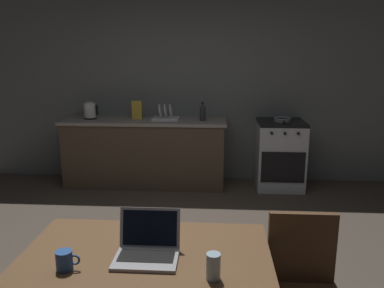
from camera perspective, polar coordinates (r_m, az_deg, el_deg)
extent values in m
plane|color=#473D33|center=(3.27, -3.66, -19.16)|extent=(12.00, 12.00, 0.00)
cube|color=slate|center=(5.39, 2.94, 9.08)|extent=(6.40, 0.10, 2.73)
cube|color=#4C3D2D|center=(5.28, -6.84, -1.39)|extent=(2.10, 0.60, 0.85)
cube|color=gray|center=(5.19, -6.98, 3.38)|extent=(2.16, 0.64, 0.04)
cube|color=#B7BABF|center=(5.26, 12.70, -1.69)|extent=(0.60, 0.60, 0.85)
cube|color=black|center=(5.17, 12.95, 3.10)|extent=(0.60, 0.60, 0.04)
cube|color=black|center=(4.99, 13.19, -3.36)|extent=(0.54, 0.01, 0.39)
cylinder|color=black|center=(4.85, 11.61, 1.56)|extent=(0.04, 0.02, 0.04)
cylinder|color=black|center=(4.88, 13.47, 1.52)|extent=(0.04, 0.02, 0.04)
cylinder|color=black|center=(4.91, 15.31, 1.48)|extent=(0.04, 0.02, 0.04)
cube|color=brown|center=(2.09, -7.02, -16.77)|extent=(1.30, 0.89, 0.04)
cylinder|color=brown|center=(2.75, -18.05, -18.27)|extent=(0.05, 0.05, 0.69)
cylinder|color=brown|center=(2.59, 8.75, -19.86)|extent=(0.05, 0.05, 0.69)
cube|color=#4C331E|center=(2.36, 15.77, -14.38)|extent=(0.38, 0.04, 0.42)
cube|color=#99999E|center=(2.05, -6.77, -16.47)|extent=(0.32, 0.22, 0.02)
cube|color=black|center=(2.06, -6.70, -16.02)|extent=(0.28, 0.12, 0.00)
cube|color=#99999E|center=(2.12, -6.18, -12.05)|extent=(0.32, 0.06, 0.21)
cube|color=black|center=(2.11, -6.20, -12.14)|extent=(0.29, 0.05, 0.18)
cylinder|color=black|center=(5.37, -14.66, 3.70)|extent=(0.16, 0.16, 0.02)
cylinder|color=silver|center=(5.35, -14.73, 4.79)|extent=(0.16, 0.16, 0.19)
cylinder|color=silver|center=(5.34, -14.79, 5.88)|extent=(0.09, 0.09, 0.02)
cube|color=black|center=(5.32, -13.78, 4.91)|extent=(0.02, 0.02, 0.13)
cylinder|color=#2D2D33|center=(5.04, 1.56, 4.35)|extent=(0.08, 0.08, 0.16)
cone|color=#2D2D33|center=(5.02, 1.57, 5.62)|extent=(0.08, 0.08, 0.06)
cylinder|color=black|center=(5.02, 1.57, 6.07)|extent=(0.04, 0.04, 0.02)
cylinder|color=gray|center=(5.14, 13.08, 3.34)|extent=(0.20, 0.20, 0.01)
torus|color=gray|center=(5.14, 13.09, 3.68)|extent=(0.22, 0.22, 0.02)
cylinder|color=black|center=(4.96, 13.43, 3.12)|extent=(0.02, 0.18, 0.02)
cylinder|color=#264C8C|center=(2.05, -18.22, -15.89)|extent=(0.08, 0.08, 0.10)
torus|color=#264C8C|center=(2.03, -16.81, -15.94)|extent=(0.05, 0.01, 0.05)
cylinder|color=#99B7C6|center=(1.88, 3.15, -17.48)|extent=(0.07, 0.07, 0.13)
cube|color=gold|center=(5.21, -8.06, 4.95)|extent=(0.13, 0.05, 0.24)
cube|color=silver|center=(5.14, -3.85, 3.75)|extent=(0.34, 0.26, 0.03)
cylinder|color=white|center=(5.13, -4.64, 4.91)|extent=(0.04, 0.18, 0.18)
cylinder|color=white|center=(5.12, -3.87, 4.90)|extent=(0.04, 0.18, 0.18)
cylinder|color=white|center=(5.11, -3.09, 4.90)|extent=(0.04, 0.18, 0.18)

